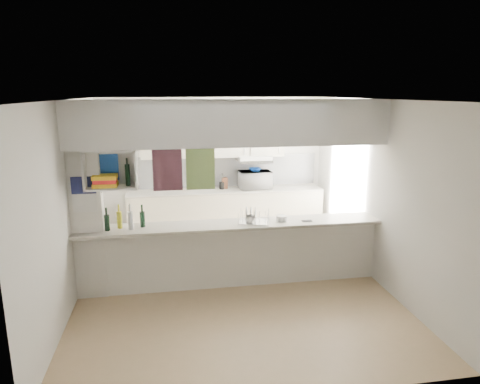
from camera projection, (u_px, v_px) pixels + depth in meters
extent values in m
plane|color=tan|center=(232.00, 285.00, 6.13)|extent=(4.80, 4.80, 0.00)
plane|color=white|center=(231.00, 99.00, 5.53)|extent=(4.80, 4.80, 0.00)
plane|color=silver|center=(213.00, 167.00, 8.13)|extent=(4.20, 0.00, 4.20)
plane|color=silver|center=(70.00, 203.00, 5.49)|extent=(0.00, 4.80, 4.80)
plane|color=silver|center=(375.00, 191.00, 6.17)|extent=(0.00, 4.80, 4.80)
cube|color=silver|center=(232.00, 256.00, 6.03)|extent=(4.20, 0.15, 0.88)
cube|color=#AAA595|center=(232.00, 225.00, 5.92)|extent=(4.20, 0.50, 0.04)
cube|color=white|center=(231.00, 123.00, 5.60)|extent=(4.20, 0.50, 0.60)
cube|color=silver|center=(86.00, 203.00, 5.52)|extent=(0.40, 0.18, 2.60)
cube|color=#191E4C|center=(83.00, 185.00, 5.38)|extent=(0.30, 0.01, 0.22)
cube|color=white|center=(85.00, 203.00, 5.43)|extent=(0.30, 0.01, 0.24)
cube|color=black|center=(167.00, 168.00, 5.82)|extent=(0.40, 0.02, 0.62)
cube|color=#176B59|center=(200.00, 167.00, 5.89)|extent=(0.40, 0.02, 0.62)
cube|color=white|center=(112.00, 187.00, 5.44)|extent=(0.65, 0.35, 0.02)
cube|color=white|center=(110.00, 150.00, 5.33)|extent=(0.65, 0.35, 0.02)
cube|color=white|center=(112.00, 167.00, 5.54)|extent=(0.65, 0.02, 0.50)
cube|color=white|center=(85.00, 170.00, 5.33)|extent=(0.02, 0.35, 0.50)
cube|color=white|center=(136.00, 168.00, 5.43)|extent=(0.02, 0.35, 0.50)
cube|color=gold|center=(106.00, 185.00, 5.41)|extent=(0.30, 0.24, 0.05)
cube|color=red|center=(105.00, 181.00, 5.40)|extent=(0.28, 0.22, 0.05)
cube|color=gold|center=(105.00, 177.00, 5.39)|extent=(0.30, 0.24, 0.05)
cube|color=navy|center=(108.00, 167.00, 5.49)|extent=(0.26, 0.02, 0.34)
cylinder|color=black|center=(128.00, 175.00, 5.43)|extent=(0.06, 0.06, 0.28)
cube|color=beige|center=(226.00, 214.00, 8.07)|extent=(3.60, 0.60, 0.90)
cube|color=#AAA595|center=(226.00, 190.00, 7.97)|extent=(3.60, 0.63, 0.03)
cube|color=silver|center=(224.00, 171.00, 8.17)|extent=(3.60, 0.03, 0.60)
cube|color=beige|center=(214.00, 137.00, 7.84)|extent=(2.62, 0.34, 0.72)
cube|color=white|center=(254.00, 158.00, 7.98)|extent=(0.60, 0.46, 0.12)
cube|color=silver|center=(257.00, 162.00, 7.77)|extent=(0.60, 0.02, 0.05)
imported|color=white|center=(255.00, 180.00, 8.02)|extent=(0.60, 0.41, 0.33)
imported|color=navy|center=(255.00, 170.00, 7.99)|extent=(0.24, 0.24, 0.06)
cube|color=silver|center=(254.00, 222.00, 5.97)|extent=(0.49, 0.41, 0.01)
cylinder|color=white|center=(246.00, 214.00, 5.96)|extent=(0.07, 0.20, 0.21)
cylinder|color=white|center=(251.00, 214.00, 5.95)|extent=(0.07, 0.20, 0.21)
cylinder|color=white|center=(255.00, 214.00, 5.94)|extent=(0.07, 0.20, 0.21)
imported|color=white|center=(250.00, 219.00, 5.90)|extent=(0.13, 0.13, 0.10)
cylinder|color=black|center=(107.00, 223.00, 5.59)|extent=(0.07, 0.07, 0.21)
cylinder|color=black|center=(106.00, 211.00, 5.55)|extent=(0.03, 0.03, 0.10)
cylinder|color=#AAA31C|center=(119.00, 220.00, 5.69)|extent=(0.07, 0.07, 0.23)
cylinder|color=#AAA31C|center=(119.00, 208.00, 5.65)|extent=(0.03, 0.03, 0.10)
cylinder|color=silver|center=(130.00, 221.00, 5.63)|extent=(0.07, 0.07, 0.24)
cylinder|color=silver|center=(130.00, 208.00, 5.59)|extent=(0.03, 0.03, 0.10)
cylinder|color=black|center=(142.00, 219.00, 5.74)|extent=(0.07, 0.07, 0.21)
cylinder|color=black|center=(142.00, 208.00, 5.70)|extent=(0.03, 0.03, 0.10)
cylinder|color=silver|center=(282.00, 218.00, 6.02)|extent=(0.15, 0.15, 0.08)
cube|color=black|center=(307.00, 221.00, 6.01)|extent=(0.14, 0.07, 0.01)
cylinder|color=black|center=(222.00, 186.00, 7.99)|extent=(0.09, 0.09, 0.13)
cube|color=brown|center=(225.00, 183.00, 8.02)|extent=(0.11, 0.09, 0.21)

